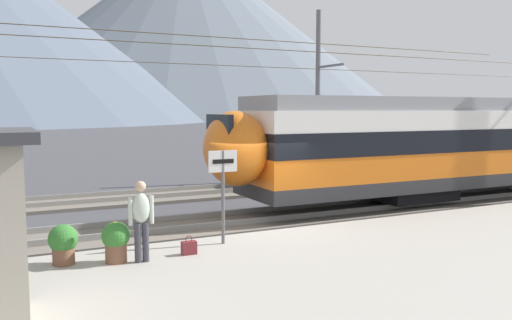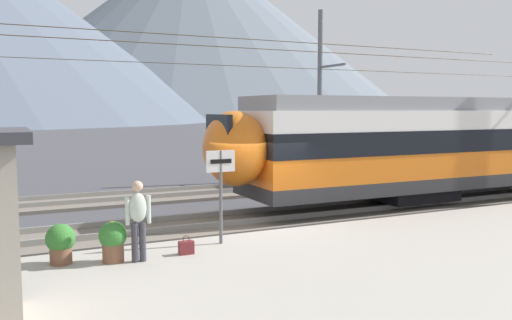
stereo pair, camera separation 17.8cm
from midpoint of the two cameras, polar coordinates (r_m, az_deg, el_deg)
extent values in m
plane|color=#424247|center=(14.93, 0.90, -7.82)|extent=(400.00, 400.00, 0.00)
cube|color=#A39E93|center=(11.21, 11.50, -11.69)|extent=(120.00, 7.09, 0.30)
cube|color=#6B6359|center=(16.16, -1.39, -6.57)|extent=(120.00, 3.00, 0.12)
cube|color=gray|center=(15.50, -0.28, -6.56)|extent=(120.00, 0.07, 0.16)
cube|color=gray|center=(16.78, -2.41, -5.64)|extent=(120.00, 0.07, 0.16)
cube|color=#6B6359|center=(21.25, -7.63, -3.69)|extent=(120.00, 3.00, 0.12)
cube|color=gray|center=(20.56, -7.01, -3.60)|extent=(120.00, 0.07, 0.16)
cube|color=gray|center=(21.90, -8.23, -3.05)|extent=(120.00, 0.07, 0.16)
cube|color=black|center=(19.52, 15.72, -3.39)|extent=(2.80, 2.33, 0.42)
ellipsoid|color=orange|center=(15.70, -2.60, 1.24)|extent=(1.80, 2.67, 2.25)
cube|color=black|center=(15.48, -4.31, 2.75)|extent=(0.16, 1.74, 1.19)
cube|color=#2D2D30|center=(31.73, 24.93, 0.45)|extent=(23.18, 2.85, 0.45)
cube|color=#1E429E|center=(31.69, 24.98, 1.62)|extent=(23.18, 2.85, 0.85)
cube|color=black|center=(31.65, 25.04, 3.07)|extent=(23.18, 2.89, 0.75)
cube|color=white|center=(31.63, 25.09, 4.33)|extent=(23.18, 2.85, 0.65)
cube|color=gray|center=(31.63, 25.13, 5.33)|extent=(22.88, 2.65, 0.45)
cube|color=black|center=(26.61, 15.06, -1.04)|extent=(2.80, 2.28, 0.42)
ellipsoid|color=#1E429E|center=(23.51, 6.01, 2.64)|extent=(1.80, 2.62, 2.25)
cube|color=black|center=(23.24, 4.97, 3.67)|extent=(0.16, 1.71, 1.19)
cylinder|color=slate|center=(25.88, 6.52, 6.91)|extent=(0.24, 0.24, 8.17)
cube|color=slate|center=(25.15, 7.74, 10.06)|extent=(0.10, 2.21, 0.10)
cylinder|color=#473823|center=(24.34, 9.00, 9.61)|extent=(39.59, 0.02, 0.02)
cylinder|color=#59595B|center=(12.34, -4.01, -4.06)|extent=(0.08, 0.08, 2.20)
cube|color=silver|center=(12.23, -4.04, -0.14)|extent=(0.70, 0.06, 0.50)
cube|color=black|center=(12.19, -3.98, -0.15)|extent=(0.52, 0.01, 0.10)
cylinder|color=#383842|center=(11.23, -13.12, -8.73)|extent=(0.14, 0.14, 0.82)
cylinder|color=#383842|center=(11.27, -12.31, -8.67)|extent=(0.14, 0.14, 0.82)
ellipsoid|color=#B7C6B7|center=(11.10, -12.79, -5.10)|extent=(0.36, 0.22, 0.62)
sphere|color=tan|center=(11.02, -12.84, -2.80)|extent=(0.22, 0.22, 0.22)
cylinder|color=#B7C6B7|center=(11.06, -13.90, -5.42)|extent=(0.09, 0.09, 0.58)
cylinder|color=#B7C6B7|center=(11.16, -11.68, -5.28)|extent=(0.09, 0.09, 0.58)
cube|color=maroon|center=(11.70, -7.71, -9.41)|extent=(0.32, 0.18, 0.29)
torus|color=maroon|center=(11.66, -7.72, -8.49)|extent=(0.16, 0.02, 0.16)
cylinder|color=brown|center=(11.60, -20.53, -9.68)|extent=(0.44, 0.44, 0.35)
sphere|color=#33752D|center=(11.51, -20.59, -7.99)|extent=(0.59, 0.59, 0.59)
sphere|color=red|center=(11.48, -20.61, -7.34)|extent=(0.32, 0.32, 0.32)
cylinder|color=brown|center=(11.41, -15.34, -9.69)|extent=(0.44, 0.44, 0.39)
sphere|color=#33752D|center=(11.32, -15.39, -7.90)|extent=(0.57, 0.57, 0.57)
sphere|color=gold|center=(11.29, -15.41, -7.26)|extent=(0.32, 0.32, 0.32)
cone|color=slate|center=(232.62, -7.57, 13.78)|extent=(186.54, 186.54, 74.07)
camera|label=1|loc=(0.09, -90.29, -0.03)|focal=36.95mm
camera|label=2|loc=(0.09, 89.71, 0.03)|focal=36.95mm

